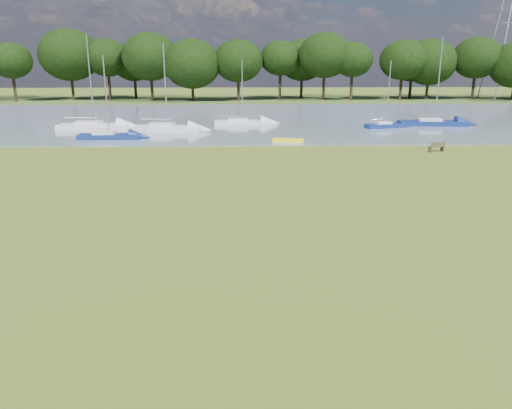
{
  "coord_description": "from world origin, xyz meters",
  "views": [
    {
      "loc": [
        -0.94,
        -20.61,
        7.34
      ],
      "look_at": [
        -0.41,
        -2.0,
        1.84
      ],
      "focal_mm": 35.0,
      "sensor_mm": 36.0,
      "label": 1
    }
  ],
  "objects_px": {
    "kayak": "(288,140)",
    "sailboat_7": "(386,124)",
    "sailboat_1": "(434,121)",
    "sailboat_8": "(167,126)",
    "riverbank_bench": "(437,147)",
    "sailboat_2": "(93,124)",
    "sailboat_4": "(242,121)",
    "sailboat_6": "(109,134)"
  },
  "relations": [
    {
      "from": "kayak",
      "to": "sailboat_7",
      "type": "bearing_deg",
      "value": 52.85
    },
    {
      "from": "sailboat_1",
      "to": "sailboat_8",
      "type": "bearing_deg",
      "value": -166.68
    },
    {
      "from": "sailboat_1",
      "to": "sailboat_8",
      "type": "height_order",
      "value": "sailboat_1"
    },
    {
      "from": "riverbank_bench",
      "to": "sailboat_8",
      "type": "bearing_deg",
      "value": 135.81
    },
    {
      "from": "sailboat_2",
      "to": "sailboat_4",
      "type": "relative_size",
      "value": 1.37
    },
    {
      "from": "kayak",
      "to": "sailboat_1",
      "type": "bearing_deg",
      "value": 46.14
    },
    {
      "from": "sailboat_7",
      "to": "sailboat_8",
      "type": "bearing_deg",
      "value": 169.91
    },
    {
      "from": "riverbank_bench",
      "to": "sailboat_2",
      "type": "bearing_deg",
      "value": 139.21
    },
    {
      "from": "sailboat_4",
      "to": "sailboat_7",
      "type": "xyz_separation_m",
      "value": [
        15.58,
        -3.1,
        0.0
      ]
    },
    {
      "from": "sailboat_1",
      "to": "sailboat_6",
      "type": "xyz_separation_m",
      "value": [
        -33.86,
        -8.56,
        -0.07
      ]
    },
    {
      "from": "sailboat_1",
      "to": "sailboat_4",
      "type": "xyz_separation_m",
      "value": [
        -21.43,
        1.49,
        -0.09
      ]
    },
    {
      "from": "riverbank_bench",
      "to": "sailboat_7",
      "type": "xyz_separation_m",
      "value": [
        -0.19,
        14.17,
        0.03
      ]
    },
    {
      "from": "sailboat_2",
      "to": "kayak",
      "type": "bearing_deg",
      "value": -22.68
    },
    {
      "from": "sailboat_4",
      "to": "sailboat_8",
      "type": "relative_size",
      "value": 0.81
    },
    {
      "from": "sailboat_2",
      "to": "sailboat_4",
      "type": "xyz_separation_m",
      "value": [
        15.68,
        3.43,
        -0.11
      ]
    },
    {
      "from": "sailboat_4",
      "to": "sailboat_7",
      "type": "height_order",
      "value": "sailboat_4"
    },
    {
      "from": "sailboat_2",
      "to": "sailboat_4",
      "type": "height_order",
      "value": "sailboat_2"
    },
    {
      "from": "kayak",
      "to": "sailboat_7",
      "type": "relative_size",
      "value": 0.4
    },
    {
      "from": "kayak",
      "to": "sailboat_4",
      "type": "distance_m",
      "value": 12.86
    },
    {
      "from": "kayak",
      "to": "sailboat_7",
      "type": "distance_m",
      "value": 14.6
    },
    {
      "from": "sailboat_2",
      "to": "sailboat_8",
      "type": "relative_size",
      "value": 1.11
    },
    {
      "from": "kayak",
      "to": "sailboat_2",
      "type": "relative_size",
      "value": 0.29
    },
    {
      "from": "kayak",
      "to": "sailboat_8",
      "type": "bearing_deg",
      "value": 164.04
    },
    {
      "from": "sailboat_2",
      "to": "sailboat_6",
      "type": "bearing_deg",
      "value": -62.76
    },
    {
      "from": "sailboat_8",
      "to": "sailboat_6",
      "type": "bearing_deg",
      "value": -128.59
    },
    {
      "from": "sailboat_1",
      "to": "sailboat_2",
      "type": "height_order",
      "value": "sailboat_2"
    },
    {
      "from": "sailboat_8",
      "to": "kayak",
      "type": "bearing_deg",
      "value": -24.91
    },
    {
      "from": "sailboat_2",
      "to": "sailboat_7",
      "type": "relative_size",
      "value": 1.39
    },
    {
      "from": "kayak",
      "to": "sailboat_8",
      "type": "relative_size",
      "value": 0.32
    },
    {
      "from": "sailboat_1",
      "to": "sailboat_8",
      "type": "xyz_separation_m",
      "value": [
        -29.17,
        -3.72,
        0.02
      ]
    },
    {
      "from": "sailboat_6",
      "to": "sailboat_8",
      "type": "xyz_separation_m",
      "value": [
        4.69,
        4.85,
        0.09
      ]
    },
    {
      "from": "kayak",
      "to": "sailboat_4",
      "type": "relative_size",
      "value": 0.39
    },
    {
      "from": "riverbank_bench",
      "to": "sailboat_4",
      "type": "distance_m",
      "value": 23.38
    },
    {
      "from": "sailboat_2",
      "to": "sailboat_6",
      "type": "distance_m",
      "value": 7.38
    },
    {
      "from": "sailboat_4",
      "to": "sailboat_6",
      "type": "distance_m",
      "value": 15.99
    },
    {
      "from": "riverbank_bench",
      "to": "sailboat_4",
      "type": "height_order",
      "value": "sailboat_4"
    },
    {
      "from": "riverbank_bench",
      "to": "sailboat_8",
      "type": "relative_size",
      "value": 0.17
    },
    {
      "from": "kayak",
      "to": "sailboat_7",
      "type": "xyz_separation_m",
      "value": [
        11.44,
        9.07,
        0.27
      ]
    },
    {
      "from": "kayak",
      "to": "sailboat_2",
      "type": "distance_m",
      "value": 21.67
    },
    {
      "from": "sailboat_2",
      "to": "sailboat_8",
      "type": "xyz_separation_m",
      "value": [
        7.94,
        -1.78,
        0.0
      ]
    },
    {
      "from": "riverbank_bench",
      "to": "sailboat_6",
      "type": "distance_m",
      "value": 29.11
    },
    {
      "from": "sailboat_6",
      "to": "sailboat_2",
      "type": "bearing_deg",
      "value": 114.44
    }
  ]
}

